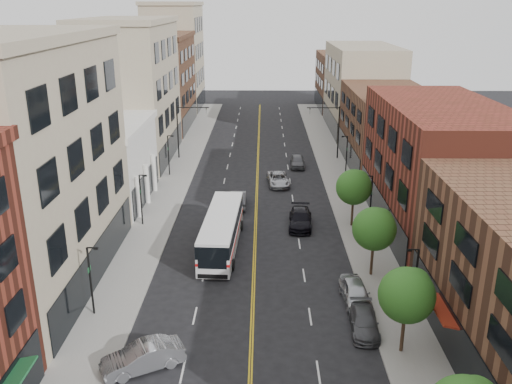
{
  "coord_description": "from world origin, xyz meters",
  "views": [
    {
      "loc": [
        0.68,
        -24.53,
        20.55
      ],
      "look_at": [
        0.1,
        19.76,
        5.0
      ],
      "focal_mm": 38.0,
      "sensor_mm": 36.0,
      "label": 1
    }
  ],
  "objects_px": {
    "car_lane_behind": "(238,199)",
    "car_parked_mid": "(364,322)",
    "car_lane_c": "(297,161)",
    "car_parked_far": "(355,292)",
    "car_lane_a": "(300,219)",
    "car_lane_b": "(278,179)",
    "city_bus": "(222,229)",
    "car_angle_b": "(143,357)"
  },
  "relations": [
    {
      "from": "car_lane_behind",
      "to": "car_parked_mid",
      "type": "bearing_deg",
      "value": 110.86
    },
    {
      "from": "car_lane_behind",
      "to": "car_lane_c",
      "type": "xyz_separation_m",
      "value": [
        7.22,
        14.73,
        -0.04
      ]
    },
    {
      "from": "car_parked_far",
      "to": "car_lane_a",
      "type": "distance_m",
      "value": 14.35
    },
    {
      "from": "car_lane_behind",
      "to": "car_lane_b",
      "type": "height_order",
      "value": "car_lane_behind"
    },
    {
      "from": "car_parked_mid",
      "to": "car_parked_far",
      "type": "relative_size",
      "value": 0.96
    },
    {
      "from": "car_lane_behind",
      "to": "car_lane_a",
      "type": "xyz_separation_m",
      "value": [
        6.29,
        -5.41,
        -0.03
      ]
    },
    {
      "from": "car_lane_a",
      "to": "car_lane_c",
      "type": "xyz_separation_m",
      "value": [
        0.92,
        20.15,
        -0.01
      ]
    },
    {
      "from": "city_bus",
      "to": "car_parked_far",
      "type": "xyz_separation_m",
      "value": [
        10.29,
        -8.97,
        -1.05
      ]
    },
    {
      "from": "car_parked_far",
      "to": "car_lane_a",
      "type": "relative_size",
      "value": 0.86
    },
    {
      "from": "city_bus",
      "to": "car_angle_b",
      "type": "xyz_separation_m",
      "value": [
        -3.46,
        -16.72,
        -1.03
      ]
    },
    {
      "from": "car_parked_far",
      "to": "car_lane_a",
      "type": "xyz_separation_m",
      "value": [
        -3.08,
        14.02,
        -0.01
      ]
    },
    {
      "from": "car_lane_b",
      "to": "car_angle_b",
      "type": "bearing_deg",
      "value": -109.89
    },
    {
      "from": "car_lane_a",
      "to": "car_lane_behind",
      "type": "bearing_deg",
      "value": 143.18
    },
    {
      "from": "car_lane_behind",
      "to": "car_lane_a",
      "type": "distance_m",
      "value": 8.3
    },
    {
      "from": "car_lane_a",
      "to": "car_parked_far",
      "type": "bearing_deg",
      "value": -73.73
    },
    {
      "from": "car_parked_mid",
      "to": "car_lane_behind",
      "type": "bearing_deg",
      "value": 115.45
    },
    {
      "from": "car_parked_mid",
      "to": "car_lane_c",
      "type": "height_order",
      "value": "car_lane_c"
    },
    {
      "from": "car_parked_far",
      "to": "city_bus",
      "type": "bearing_deg",
      "value": 135.75
    },
    {
      "from": "car_lane_c",
      "to": "car_parked_far",
      "type": "bearing_deg",
      "value": -85.21
    },
    {
      "from": "car_lane_behind",
      "to": "car_lane_a",
      "type": "relative_size",
      "value": 0.91
    },
    {
      "from": "car_parked_far",
      "to": "car_angle_b",
      "type": "bearing_deg",
      "value": -153.78
    },
    {
      "from": "car_lane_a",
      "to": "car_lane_c",
      "type": "distance_m",
      "value": 20.17
    },
    {
      "from": "car_angle_b",
      "to": "car_lane_behind",
      "type": "distance_m",
      "value": 27.53
    },
    {
      "from": "car_angle_b",
      "to": "car_lane_a",
      "type": "height_order",
      "value": "car_angle_b"
    },
    {
      "from": "car_parked_mid",
      "to": "car_lane_c",
      "type": "distance_m",
      "value": 37.85
    },
    {
      "from": "car_lane_b",
      "to": "car_parked_mid",
      "type": "bearing_deg",
      "value": -86.26
    },
    {
      "from": "car_parked_mid",
      "to": "car_lane_b",
      "type": "relative_size",
      "value": 0.85
    },
    {
      "from": "car_angle_b",
      "to": "city_bus",
      "type": "bearing_deg",
      "value": 140.44
    },
    {
      "from": "car_lane_behind",
      "to": "car_lane_c",
      "type": "distance_m",
      "value": 16.41
    },
    {
      "from": "car_parked_far",
      "to": "car_lane_behind",
      "type": "xyz_separation_m",
      "value": [
        -9.37,
        19.43,
        0.02
      ]
    },
    {
      "from": "city_bus",
      "to": "car_lane_b",
      "type": "relative_size",
      "value": 2.39
    },
    {
      "from": "car_lane_c",
      "to": "car_lane_behind",
      "type": "bearing_deg",
      "value": -114.91
    },
    {
      "from": "car_lane_b",
      "to": "car_lane_a",
      "type": "bearing_deg",
      "value": -87.33
    },
    {
      "from": "city_bus",
      "to": "car_lane_c",
      "type": "height_order",
      "value": "city_bus"
    },
    {
      "from": "car_lane_b",
      "to": "car_parked_far",
      "type": "bearing_deg",
      "value": -85.05
    },
    {
      "from": "car_angle_b",
      "to": "car_lane_a",
      "type": "distance_m",
      "value": 24.24
    },
    {
      "from": "car_angle_b",
      "to": "car_parked_mid",
      "type": "height_order",
      "value": "car_angle_b"
    },
    {
      "from": "car_angle_b",
      "to": "car_lane_behind",
      "type": "xyz_separation_m",
      "value": [
        4.38,
        27.18,
        0.0
      ]
    },
    {
      "from": "car_angle_b",
      "to": "car_parked_mid",
      "type": "bearing_deg",
      "value": 78.85
    },
    {
      "from": "city_bus",
      "to": "car_parked_far",
      "type": "relative_size",
      "value": 2.69
    },
    {
      "from": "city_bus",
      "to": "car_lane_b",
      "type": "distance_m",
      "value": 18.52
    },
    {
      "from": "car_lane_c",
      "to": "car_lane_a",
      "type": "bearing_deg",
      "value": -91.44
    }
  ]
}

